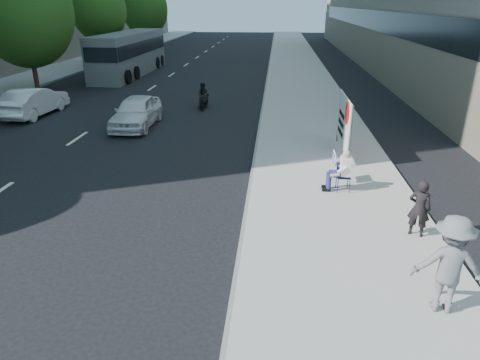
# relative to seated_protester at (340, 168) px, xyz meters

# --- Properties ---
(ground) EXTENTS (160.00, 160.00, 0.00)m
(ground) POSITION_rel_seated_protester_xyz_m (-4.23, -2.97, -0.87)
(ground) COLOR black
(ground) RESTS_ON ground
(near_sidewalk) EXTENTS (5.00, 120.00, 0.15)m
(near_sidewalk) POSITION_rel_seated_protester_xyz_m (-0.23, 17.03, -0.80)
(near_sidewalk) COLOR #AFACA4
(near_sidewalk) RESTS_ON ground
(far_sidewalk) EXTENTS (4.50, 120.00, 0.15)m
(far_sidewalk) POSITION_rel_seated_protester_xyz_m (-20.98, 17.03, -0.80)
(far_sidewalk) COLOR #AFACA4
(far_sidewalk) RESTS_ON ground
(tree_far_c) EXTENTS (6.00, 6.00, 8.47)m
(tree_far_c) POSITION_rel_seated_protester_xyz_m (-17.93, 15.03, 4.15)
(tree_far_c) COLOR #382616
(tree_far_c) RESTS_ON ground
(tree_far_d) EXTENTS (4.80, 4.80, 7.65)m
(tree_far_d) POSITION_rel_seated_protester_xyz_m (-17.93, 27.03, 4.01)
(tree_far_d) COLOR #382616
(tree_far_d) RESTS_ON ground
(tree_far_e) EXTENTS (5.40, 5.40, 7.89)m
(tree_far_e) POSITION_rel_seated_protester_xyz_m (-17.93, 41.03, 3.91)
(tree_far_e) COLOR #382616
(tree_far_e) RESTS_ON ground
(seated_protester) EXTENTS (0.83, 1.11, 1.31)m
(seated_protester) POSITION_rel_seated_protester_xyz_m (0.00, 0.00, 0.00)
(seated_protester) COLOR #121750
(seated_protester) RESTS_ON near_sidewalk
(jogger) EXTENTS (1.36, 0.91, 1.96)m
(jogger) POSITION_rel_seated_protester_xyz_m (1.23, -5.49, 0.26)
(jogger) COLOR slate
(jogger) RESTS_ON near_sidewalk
(pedestrian_woman) EXTENTS (0.63, 0.53, 1.47)m
(pedestrian_woman) POSITION_rel_seated_protester_xyz_m (1.57, -2.65, 0.01)
(pedestrian_woman) COLOR black
(pedestrian_woman) RESTS_ON near_sidewalk
(protest_banner) EXTENTS (0.08, 3.06, 2.20)m
(protest_banner) POSITION_rel_seated_protester_xyz_m (0.55, 3.59, 0.53)
(protest_banner) COLOR #4C4C4C
(protest_banner) RESTS_ON near_sidewalk
(white_sedan_near) EXTENTS (1.80, 4.33, 1.47)m
(white_sedan_near) POSITION_rel_seated_protester_xyz_m (-8.67, 7.16, -0.14)
(white_sedan_near) COLOR white
(white_sedan_near) RESTS_ON ground
(white_sedan_mid) EXTENTS (1.79, 4.55, 1.47)m
(white_sedan_mid) POSITION_rel_seated_protester_xyz_m (-14.73, 8.91, -0.14)
(white_sedan_mid) COLOR silver
(white_sedan_mid) RESTS_ON ground
(motorcycle) EXTENTS (0.73, 2.05, 1.42)m
(motorcycle) POSITION_rel_seated_protester_xyz_m (-6.11, 11.34, -0.24)
(motorcycle) COLOR black
(motorcycle) RESTS_ON ground
(bus) EXTENTS (2.83, 12.10, 3.30)m
(bus) POSITION_rel_seated_protester_xyz_m (-14.13, 23.01, 0.76)
(bus) COLOR slate
(bus) RESTS_ON ground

